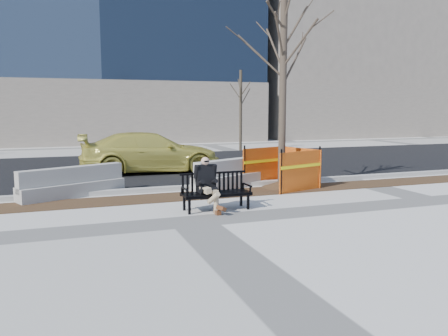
# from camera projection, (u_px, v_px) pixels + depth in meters

# --- Properties ---
(ground) EXTENTS (120.00, 120.00, 0.00)m
(ground) POSITION_uv_depth(u_px,v_px,m) (192.00, 221.00, 9.30)
(ground) COLOR beige
(ground) RESTS_ON ground
(mulch_strip) EXTENTS (40.00, 1.20, 0.02)m
(mulch_strip) POSITION_uv_depth(u_px,v_px,m) (165.00, 198.00, 11.73)
(mulch_strip) COLOR #47301C
(mulch_strip) RESTS_ON ground
(asphalt_street) EXTENTS (60.00, 10.40, 0.01)m
(asphalt_street) POSITION_uv_depth(u_px,v_px,m) (130.00, 168.00, 17.51)
(asphalt_street) COLOR black
(asphalt_street) RESTS_ON ground
(curb) EXTENTS (60.00, 0.25, 0.12)m
(curb) POSITION_uv_depth(u_px,v_px,m) (157.00, 189.00, 12.61)
(curb) COLOR #9E9B93
(curb) RESTS_ON ground
(bench) EXTENTS (1.61, 0.60, 0.85)m
(bench) POSITION_uv_depth(u_px,v_px,m) (216.00, 210.00, 10.34)
(bench) COLOR black
(bench) RESTS_ON ground
(seated_man) EXTENTS (0.53, 0.87, 1.21)m
(seated_man) POSITION_uv_depth(u_px,v_px,m) (207.00, 210.00, 10.30)
(seated_man) COLOR black
(seated_man) RESTS_ON ground
(tree_fence) EXTENTS (3.06, 3.06, 6.10)m
(tree_fence) POSITION_uv_depth(u_px,v_px,m) (281.00, 188.00, 13.24)
(tree_fence) COLOR orange
(tree_fence) RESTS_ON ground
(sedan) EXTENTS (5.05, 2.25, 1.44)m
(sedan) POSITION_uv_depth(u_px,v_px,m) (151.00, 172.00, 16.37)
(sedan) COLOR gold
(sedan) RESTS_ON ground
(jersey_barrier_left) EXTENTS (2.76, 1.63, 0.79)m
(jersey_barrier_left) POSITION_uv_depth(u_px,v_px,m) (73.00, 197.00, 11.88)
(jersey_barrier_left) COLOR #9D9A92
(jersey_barrier_left) RESTS_ON ground
(jersey_barrier_right) EXTENTS (2.91, 1.76, 0.84)m
(jersey_barrier_right) POSITION_uv_depth(u_px,v_px,m) (235.00, 187.00, 13.38)
(jersey_barrier_right) COLOR #AAA89F
(jersey_barrier_right) RESTS_ON ground
(far_tree_right) EXTENTS (1.77, 1.77, 4.65)m
(far_tree_right) POSITION_uv_depth(u_px,v_px,m) (240.00, 150.00, 24.75)
(far_tree_right) COLOR #413829
(far_tree_right) RESTS_ON ground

